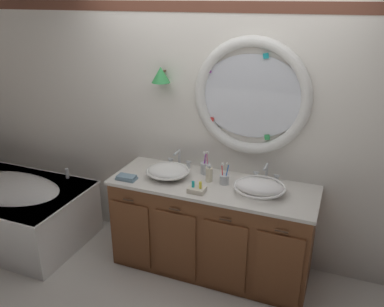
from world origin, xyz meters
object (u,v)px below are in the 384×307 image
at_px(sink_basin_left, 168,171).
at_px(toothbrush_holder_left, 205,168).
at_px(folded_hand_towel, 126,178).
at_px(sink_basin_right, 260,187).
at_px(soap_dispenser, 209,174).
at_px(bathtub, 10,207).
at_px(toiletry_basket, 197,189).
at_px(toothbrush_holder_right, 224,179).

bearing_deg(sink_basin_left, toothbrush_holder_left, 35.19).
bearing_deg(sink_basin_left, folded_hand_towel, -151.22).
xyz_separation_m(sink_basin_left, sink_basin_right, (0.84, -0.00, -0.00)).
xyz_separation_m(sink_basin_left, soap_dispenser, (0.37, 0.06, 0.01)).
distance_m(bathtub, folded_hand_towel, 1.48).
distance_m(bathtub, toothbrush_holder_left, 2.12).
bearing_deg(folded_hand_towel, bathtub, -176.28).
bearing_deg(sink_basin_left, toiletry_basket, -26.79).
xyz_separation_m(bathtub, toiletry_basket, (2.05, 0.09, 0.55)).
relative_size(sink_basin_right, toiletry_basket, 3.02).
distance_m(bathtub, soap_dispenser, 2.18).
relative_size(sink_basin_left, toothbrush_holder_right, 1.94).
xyz_separation_m(sink_basin_right, toothbrush_holder_right, (-0.32, 0.06, -0.01)).
xyz_separation_m(sink_basin_right, soap_dispenser, (-0.47, 0.06, 0.01)).
bearing_deg(folded_hand_towel, soap_dispenser, 19.10).
height_order(bathtub, sink_basin_right, sink_basin_right).
distance_m(soap_dispenser, folded_hand_towel, 0.74).
relative_size(bathtub, toothbrush_holder_right, 7.95).
height_order(sink_basin_left, toothbrush_holder_right, toothbrush_holder_right).
relative_size(sink_basin_right, toothbrush_holder_right, 2.14).
bearing_deg(sink_basin_right, folded_hand_towel, -171.27).
distance_m(toothbrush_holder_right, toiletry_basket, 0.29).
relative_size(bathtub, toothbrush_holder_left, 7.18).
xyz_separation_m(toothbrush_holder_left, toiletry_basket, (0.06, -0.38, -0.03)).
bearing_deg(bathtub, sink_basin_right, 6.03).
bearing_deg(bathtub, soap_dispenser, 9.06).
height_order(toothbrush_holder_right, soap_dispenser, toothbrush_holder_right).
bearing_deg(toothbrush_holder_right, toiletry_basket, -125.10).
height_order(sink_basin_left, sink_basin_right, sink_basin_left).
distance_m(toothbrush_holder_right, folded_hand_towel, 0.87).
xyz_separation_m(sink_basin_right, toiletry_basket, (-0.49, -0.18, -0.03)).
bearing_deg(bathtub, folded_hand_towel, 3.72).
relative_size(toothbrush_holder_right, soap_dispenser, 1.25).
distance_m(toothbrush_holder_left, toothbrush_holder_right, 0.27).
distance_m(sink_basin_left, toothbrush_holder_left, 0.35).
bearing_deg(toiletry_basket, toothbrush_holder_left, 99.48).
distance_m(sink_basin_right, soap_dispenser, 0.47).
bearing_deg(toothbrush_holder_right, soap_dispenser, 179.61).
bearing_deg(sink_basin_right, toiletry_basket, -160.39).
height_order(sink_basin_left, folded_hand_towel, sink_basin_left).
height_order(bathtub, folded_hand_towel, folded_hand_towel).
bearing_deg(sink_basin_left, sink_basin_right, -0.00).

